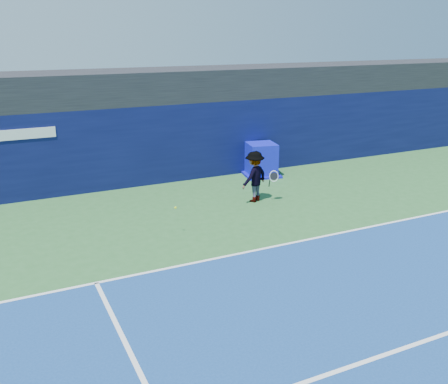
% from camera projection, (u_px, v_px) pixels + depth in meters
% --- Properties ---
extents(ground, '(80.00, 80.00, 0.00)m').
position_uv_depth(ground, '(350.00, 295.00, 11.11)').
color(ground, '#2C622D').
rests_on(ground, ground).
extents(baseline, '(24.00, 0.10, 0.01)m').
position_uv_depth(baseline, '(280.00, 245.00, 13.69)').
color(baseline, white).
rests_on(baseline, ground).
extents(service_line, '(24.00, 0.10, 0.01)m').
position_uv_depth(service_line, '(419.00, 343.00, 9.39)').
color(service_line, white).
rests_on(service_line, ground).
extents(stadium_band, '(36.00, 3.00, 1.20)m').
position_uv_depth(stadium_band, '(171.00, 84.00, 19.89)').
color(stadium_band, black).
rests_on(stadium_band, back_wall_assembly).
extents(back_wall_assembly, '(36.00, 1.03, 3.00)m').
position_uv_depth(back_wall_assembly, '(181.00, 141.00, 19.67)').
color(back_wall_assembly, '#0B0F3D').
rests_on(back_wall_assembly, ground).
extents(equipment_cart, '(1.62, 1.62, 1.33)m').
position_uv_depth(equipment_cart, '(261.00, 161.00, 20.24)').
color(equipment_cart, '#0D11C0').
rests_on(equipment_cart, ground).
extents(tennis_player, '(1.41, 1.05, 1.77)m').
position_uv_depth(tennis_player, '(255.00, 177.00, 17.04)').
color(tennis_player, silver).
rests_on(tennis_player, ground).
extents(tennis_ball, '(0.07, 0.07, 0.07)m').
position_uv_depth(tennis_ball, '(175.00, 208.00, 14.23)').
color(tennis_ball, '#CBDC18').
rests_on(tennis_ball, ground).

